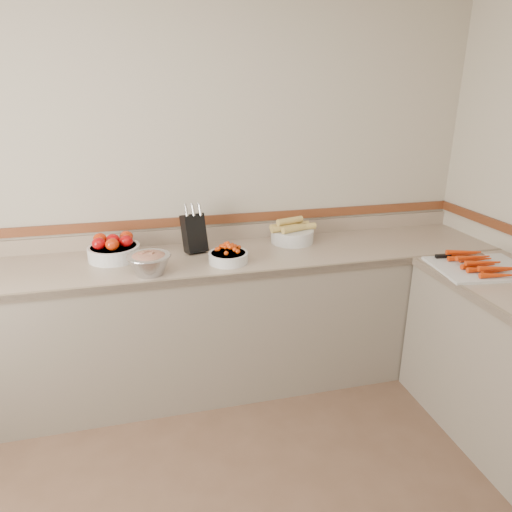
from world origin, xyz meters
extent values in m
plane|color=#B3A894|center=(0.00, 2.00, 1.30)|extent=(4.00, 0.00, 4.00)
cube|color=gray|center=(0.00, 1.68, 0.88)|extent=(4.00, 0.65, 0.04)
cube|color=gray|center=(0.00, 1.68, 0.43)|extent=(4.00, 0.63, 0.86)
cube|color=#74624E|center=(0.00, 1.36, 0.88)|extent=(4.00, 0.02, 0.04)
cube|color=gray|center=(0.00, 1.99, 0.95)|extent=(4.00, 0.02, 0.10)
cube|color=brown|center=(0.00, 1.99, 1.05)|extent=(4.00, 0.02, 0.06)
cube|color=black|center=(0.06, 1.80, 1.02)|extent=(0.17, 0.19, 0.26)
cylinder|color=silver|center=(0.01, 1.77, 1.18)|extent=(0.02, 0.04, 0.07)
cylinder|color=silver|center=(0.06, 1.77, 1.18)|extent=(0.02, 0.04, 0.07)
cylinder|color=silver|center=(0.10, 1.77, 1.18)|extent=(0.02, 0.04, 0.07)
cylinder|color=silver|center=(0.01, 1.80, 1.18)|extent=(0.02, 0.04, 0.07)
cylinder|color=silver|center=(0.06, 1.80, 1.18)|extent=(0.02, 0.04, 0.07)
cylinder|color=silver|center=(0.10, 1.80, 1.18)|extent=(0.02, 0.04, 0.07)
cylinder|color=silver|center=(0.01, 1.82, 1.18)|extent=(0.02, 0.04, 0.07)
cylinder|color=silver|center=(0.06, 1.82, 1.18)|extent=(0.02, 0.04, 0.07)
cylinder|color=silver|center=(0.10, 1.82, 1.18)|extent=(0.02, 0.04, 0.07)
cylinder|color=silver|center=(-0.44, 1.78, 0.94)|extent=(0.31, 0.31, 0.08)
torus|color=silver|center=(-0.44, 1.78, 0.98)|extent=(0.31, 0.31, 0.01)
cylinder|color=white|center=(-0.44, 1.78, 0.98)|extent=(0.27, 0.27, 0.01)
ellipsoid|color=#A80608|center=(-0.52, 1.74, 1.02)|extent=(0.08, 0.08, 0.07)
ellipsoid|color=#B72506|center=(-0.44, 1.70, 1.02)|extent=(0.08, 0.08, 0.07)
ellipsoid|color=#A80608|center=(-0.36, 1.75, 1.02)|extent=(0.08, 0.08, 0.07)
ellipsoid|color=#B72506|center=(-0.52, 1.83, 1.02)|extent=(0.08, 0.08, 0.07)
ellipsoid|color=#A80608|center=(-0.44, 1.79, 1.02)|extent=(0.08, 0.08, 0.07)
ellipsoid|color=#B72506|center=(-0.36, 1.84, 1.02)|extent=(0.08, 0.08, 0.07)
cylinder|color=silver|center=(0.23, 1.55, 0.93)|extent=(0.24, 0.24, 0.06)
torus|color=silver|center=(0.23, 1.55, 0.96)|extent=(0.24, 0.24, 0.01)
cylinder|color=white|center=(0.23, 1.55, 0.96)|extent=(0.21, 0.21, 0.01)
sphere|color=#BE3206|center=(0.23, 1.56, 1.00)|extent=(0.03, 0.03, 0.03)
sphere|color=#BE3206|center=(0.26, 1.58, 0.99)|extent=(0.03, 0.03, 0.03)
sphere|color=#BE3206|center=(0.19, 1.49, 0.98)|extent=(0.03, 0.03, 0.03)
sphere|color=#BE3206|center=(0.24, 1.58, 1.00)|extent=(0.03, 0.03, 0.03)
sphere|color=#BE3206|center=(0.25, 1.53, 1.00)|extent=(0.03, 0.03, 0.03)
sphere|color=#BE3206|center=(0.22, 1.53, 1.00)|extent=(0.03, 0.03, 0.03)
sphere|color=#BE3206|center=(0.24, 1.55, 1.01)|extent=(0.03, 0.03, 0.03)
sphere|color=#BE3206|center=(0.30, 1.56, 0.98)|extent=(0.03, 0.03, 0.03)
sphere|color=#BE3206|center=(0.20, 1.55, 1.00)|extent=(0.03, 0.03, 0.03)
sphere|color=#BE3206|center=(0.23, 1.55, 1.02)|extent=(0.03, 0.03, 0.03)
sphere|color=#BE3206|center=(0.23, 1.58, 1.01)|extent=(0.03, 0.03, 0.03)
sphere|color=#BE3206|center=(0.26, 1.57, 1.00)|extent=(0.03, 0.03, 0.03)
sphere|color=#BE3206|center=(0.17, 1.56, 0.99)|extent=(0.03, 0.03, 0.03)
sphere|color=#BE3206|center=(0.22, 1.54, 1.01)|extent=(0.03, 0.03, 0.03)
sphere|color=#BE3206|center=(0.24, 1.52, 1.00)|extent=(0.03, 0.03, 0.03)
sphere|color=#BE3206|center=(0.22, 1.53, 1.00)|extent=(0.03, 0.03, 0.03)
sphere|color=#BE3206|center=(0.24, 1.58, 1.00)|extent=(0.03, 0.03, 0.03)
sphere|color=#BE3206|center=(0.27, 1.61, 0.98)|extent=(0.03, 0.03, 0.03)
sphere|color=#BE3206|center=(0.21, 1.49, 0.99)|extent=(0.03, 0.03, 0.03)
sphere|color=#BE3206|center=(0.22, 1.58, 1.00)|extent=(0.03, 0.03, 0.03)
sphere|color=#BE3206|center=(0.25, 1.53, 1.01)|extent=(0.03, 0.03, 0.03)
sphere|color=#BE3206|center=(0.30, 1.56, 0.98)|extent=(0.03, 0.03, 0.03)
sphere|color=#BE3206|center=(0.19, 1.53, 0.99)|extent=(0.03, 0.03, 0.03)
sphere|color=#BE3206|center=(0.24, 1.56, 1.01)|extent=(0.03, 0.03, 0.03)
sphere|color=#BE3206|center=(0.23, 1.53, 1.00)|extent=(0.03, 0.03, 0.03)
sphere|color=#BE3206|center=(0.24, 1.55, 1.01)|extent=(0.03, 0.03, 0.03)
sphere|color=#BE3206|center=(0.29, 1.56, 0.99)|extent=(0.03, 0.03, 0.03)
sphere|color=#BE3206|center=(0.24, 1.56, 1.01)|extent=(0.03, 0.03, 0.03)
sphere|color=#BE3206|center=(0.28, 1.49, 0.98)|extent=(0.03, 0.03, 0.03)
sphere|color=#BE3206|center=(0.26, 1.53, 1.00)|extent=(0.03, 0.03, 0.03)
sphere|color=#BE3206|center=(0.23, 1.55, 1.00)|extent=(0.03, 0.03, 0.03)
sphere|color=#BE3206|center=(0.19, 1.56, 1.00)|extent=(0.03, 0.03, 0.03)
sphere|color=#BE3206|center=(0.26, 1.60, 0.99)|extent=(0.03, 0.03, 0.03)
sphere|color=#BE3206|center=(0.22, 1.61, 0.99)|extent=(0.03, 0.03, 0.03)
sphere|color=#BE3206|center=(0.25, 1.60, 0.99)|extent=(0.03, 0.03, 0.03)
sphere|color=#BE3206|center=(0.28, 1.61, 0.98)|extent=(0.03, 0.03, 0.03)
sphere|color=#BE3206|center=(0.26, 1.58, 1.00)|extent=(0.03, 0.03, 0.03)
sphere|color=#BE3206|center=(0.25, 1.57, 1.00)|extent=(0.03, 0.03, 0.03)
sphere|color=#BE3206|center=(0.28, 1.53, 0.99)|extent=(0.03, 0.03, 0.03)
sphere|color=#BE3206|center=(0.21, 1.56, 1.00)|extent=(0.03, 0.03, 0.03)
sphere|color=#BE3206|center=(0.20, 1.57, 1.00)|extent=(0.03, 0.03, 0.03)
sphere|color=#BE3206|center=(0.23, 1.57, 1.00)|extent=(0.03, 0.03, 0.03)
cylinder|color=silver|center=(0.72, 1.83, 0.94)|extent=(0.29, 0.29, 0.09)
torus|color=silver|center=(0.72, 1.83, 0.98)|extent=(0.29, 0.29, 0.01)
cylinder|color=tan|center=(0.66, 1.81, 1.01)|extent=(0.20, 0.08, 0.04)
cylinder|color=tan|center=(0.72, 1.79, 1.01)|extent=(0.20, 0.11, 0.04)
cylinder|color=tan|center=(0.79, 1.82, 1.01)|extent=(0.20, 0.06, 0.04)
cylinder|color=tan|center=(0.67, 1.87, 1.01)|extent=(0.20, 0.09, 0.04)
cylinder|color=tan|center=(0.76, 1.88, 1.01)|extent=(0.19, 0.05, 0.04)
cylinder|color=tan|center=(0.70, 1.83, 1.05)|extent=(0.20, 0.10, 0.04)
cylinder|color=#B2B2BA|center=(-0.24, 1.47, 0.96)|extent=(0.24, 0.24, 0.11)
torus|color=#B2B2BA|center=(-0.24, 1.47, 1.01)|extent=(0.25, 0.25, 0.01)
ellipsoid|color=#9D113E|center=(-0.24, 1.47, 1.00)|extent=(0.20, 0.20, 0.06)
cube|color=#9D113E|center=(-0.24, 1.48, 1.02)|extent=(0.02, 0.02, 0.02)
cube|color=#86A14E|center=(-0.29, 1.48, 1.03)|extent=(0.02, 0.02, 0.02)
cube|color=#9D113E|center=(-0.22, 1.45, 1.03)|extent=(0.02, 0.02, 0.02)
cube|color=#86A14E|center=(-0.21, 1.46, 1.03)|extent=(0.02, 0.02, 0.02)
cube|color=#9D113E|center=(-0.24, 1.45, 1.02)|extent=(0.02, 0.02, 0.02)
cube|color=#86A14E|center=(-0.23, 1.49, 1.03)|extent=(0.02, 0.02, 0.02)
cube|color=#9D113E|center=(-0.23, 1.47, 1.02)|extent=(0.02, 0.02, 0.02)
cube|color=#86A14E|center=(-0.20, 1.47, 1.02)|extent=(0.02, 0.02, 0.02)
cube|color=#9D113E|center=(-0.24, 1.45, 1.01)|extent=(0.02, 0.02, 0.02)
cube|color=#86A14E|center=(-0.24, 1.42, 1.02)|extent=(0.02, 0.02, 0.02)
cube|color=#9D113E|center=(-0.26, 1.46, 1.03)|extent=(0.02, 0.02, 0.02)
cube|color=#86A14E|center=(-0.25, 1.47, 1.03)|extent=(0.02, 0.02, 0.02)
cube|color=#9D113E|center=(-0.28, 1.47, 1.03)|extent=(0.02, 0.02, 0.02)
cube|color=#86A14E|center=(-0.19, 1.42, 1.02)|extent=(0.02, 0.02, 0.02)
cube|color=silver|center=(1.62, 1.09, 0.91)|extent=(0.57, 0.47, 0.02)
cone|color=#BE2E06|center=(1.62, 0.92, 0.93)|extent=(0.21, 0.06, 0.03)
cone|color=#BE2E06|center=(1.62, 0.95, 0.96)|extent=(0.21, 0.06, 0.03)
cone|color=#BE2E06|center=(1.62, 0.98, 0.93)|extent=(0.21, 0.06, 0.03)
cone|color=#BE2E06|center=(1.62, 1.01, 0.93)|extent=(0.21, 0.06, 0.03)
cone|color=#BE2E06|center=(1.62, 1.04, 0.96)|extent=(0.21, 0.06, 0.03)
cone|color=#BE2E06|center=(1.62, 1.07, 0.93)|extent=(0.21, 0.06, 0.03)
cone|color=#BE2E06|center=(1.62, 1.10, 0.93)|extent=(0.21, 0.06, 0.03)
cone|color=#BE2E06|center=(1.62, 1.14, 0.96)|extent=(0.21, 0.06, 0.03)
cone|color=#BE2E06|center=(1.62, 1.17, 0.93)|extent=(0.21, 0.06, 0.03)
cone|color=#BE2E06|center=(1.62, 1.20, 0.93)|extent=(0.21, 0.06, 0.03)
cone|color=#BE2E06|center=(1.62, 1.23, 0.96)|extent=(0.21, 0.06, 0.03)
cone|color=#BE2E06|center=(1.62, 1.26, 0.93)|extent=(0.21, 0.06, 0.03)
cube|color=silver|center=(1.67, 1.27, 0.92)|extent=(0.22, 0.07, 0.00)
cube|color=black|center=(1.51, 1.27, 0.93)|extent=(0.12, 0.04, 0.02)
camera|label=1|loc=(-0.23, -0.98, 1.87)|focal=32.00mm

